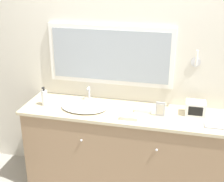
% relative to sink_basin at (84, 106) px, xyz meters
% --- Properties ---
extents(wall_back, '(8.00, 0.18, 2.55)m').
position_rel_sink_basin_xyz_m(wall_back, '(0.39, 0.32, 0.36)').
color(wall_back, silver).
rests_on(wall_back, ground_plane).
extents(vanity_counter, '(2.02, 0.54, 0.90)m').
position_rel_sink_basin_xyz_m(vanity_counter, '(0.40, 0.02, -0.47)').
color(vanity_counter, '#937556').
rests_on(vanity_counter, ground_plane).
extents(sink_basin, '(0.46, 0.37, 0.17)m').
position_rel_sink_basin_xyz_m(sink_basin, '(0.00, 0.00, 0.00)').
color(sink_basin, white).
rests_on(sink_basin, vanity_counter).
extents(soap_bottle, '(0.06, 0.06, 0.20)m').
position_rel_sink_basin_xyz_m(soap_bottle, '(-0.41, -0.02, 0.06)').
color(soap_bottle, white).
rests_on(soap_bottle, vanity_counter).
extents(appliance_box, '(0.18, 0.14, 0.13)m').
position_rel_sink_basin_xyz_m(appliance_box, '(1.06, 0.11, 0.05)').
color(appliance_box, white).
rests_on(appliance_box, vanity_counter).
extents(picture_frame, '(0.09, 0.01, 0.14)m').
position_rel_sink_basin_xyz_m(picture_frame, '(0.75, -0.00, 0.05)').
color(picture_frame, '#B2B2B7').
rests_on(picture_frame, vanity_counter).
extents(hand_towel_near_sink, '(0.16, 0.11, 0.03)m').
position_rel_sink_basin_xyz_m(hand_towel_near_sink, '(0.48, -0.12, -0.00)').
color(hand_towel_near_sink, silver).
rests_on(hand_towel_near_sink, vanity_counter).
extents(hand_towel_far_corner, '(0.17, 0.13, 0.03)m').
position_rel_sink_basin_xyz_m(hand_towel_far_corner, '(0.58, 0.08, -0.00)').
color(hand_towel_far_corner, white).
rests_on(hand_towel_far_corner, vanity_counter).
extents(metal_tray, '(0.19, 0.11, 0.01)m').
position_rel_sink_basin_xyz_m(metal_tray, '(1.24, -0.09, -0.01)').
color(metal_tray, '#ADADB2').
rests_on(metal_tray, vanity_counter).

